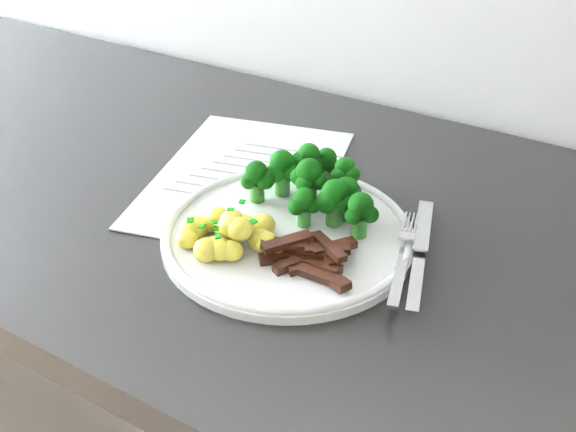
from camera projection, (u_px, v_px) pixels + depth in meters
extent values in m
cube|color=silver|center=(245.00, 176.00, 0.83)|extent=(0.28, 0.35, 0.00)
cube|color=slate|center=(297.00, 151.00, 0.89)|extent=(0.14, 0.04, 0.00)
cube|color=slate|center=(285.00, 157.00, 0.87)|extent=(0.13, 0.04, 0.00)
cube|color=slate|center=(273.00, 163.00, 0.86)|extent=(0.13, 0.04, 0.00)
cube|color=slate|center=(260.00, 169.00, 0.85)|extent=(0.12, 0.03, 0.00)
cube|color=slate|center=(247.00, 175.00, 0.83)|extent=(0.12, 0.03, 0.00)
cube|color=slate|center=(233.00, 182.00, 0.82)|extent=(0.11, 0.03, 0.00)
cube|color=slate|center=(219.00, 188.00, 0.81)|extent=(0.11, 0.03, 0.00)
cube|color=slate|center=(204.00, 195.00, 0.79)|extent=(0.10, 0.03, 0.00)
cylinder|color=silver|center=(288.00, 235.00, 0.72)|extent=(0.27, 0.27, 0.01)
torus|color=silver|center=(288.00, 231.00, 0.72)|extent=(0.27, 0.27, 0.01)
cylinder|color=#25601F|center=(309.00, 193.00, 0.74)|extent=(0.02, 0.02, 0.02)
sphere|color=black|center=(318.00, 181.00, 0.73)|extent=(0.02, 0.02, 0.02)
sphere|color=black|center=(312.00, 173.00, 0.74)|extent=(0.02, 0.02, 0.02)
sphere|color=black|center=(300.00, 177.00, 0.73)|extent=(0.02, 0.02, 0.02)
sphere|color=black|center=(304.00, 184.00, 0.72)|extent=(0.02, 0.02, 0.02)
sphere|color=black|center=(309.00, 171.00, 0.73)|extent=(0.03, 0.03, 0.03)
cylinder|color=#25601F|center=(345.00, 209.00, 0.73)|extent=(0.02, 0.02, 0.02)
sphere|color=black|center=(354.00, 199.00, 0.72)|extent=(0.02, 0.02, 0.02)
sphere|color=black|center=(352.00, 192.00, 0.73)|extent=(0.02, 0.02, 0.02)
sphere|color=black|center=(338.00, 192.00, 0.73)|extent=(0.02, 0.02, 0.02)
sphere|color=black|center=(342.00, 200.00, 0.72)|extent=(0.02, 0.02, 0.02)
sphere|color=black|center=(346.00, 189.00, 0.72)|extent=(0.03, 0.03, 0.03)
cylinder|color=#25601F|center=(282.00, 184.00, 0.78)|extent=(0.02, 0.02, 0.02)
sphere|color=black|center=(290.00, 173.00, 0.76)|extent=(0.02, 0.02, 0.02)
sphere|color=black|center=(281.00, 164.00, 0.77)|extent=(0.03, 0.03, 0.03)
sphere|color=black|center=(275.00, 173.00, 0.76)|extent=(0.02, 0.02, 0.02)
sphere|color=black|center=(282.00, 163.00, 0.76)|extent=(0.03, 0.03, 0.03)
cylinder|color=#25601F|center=(344.00, 184.00, 0.76)|extent=(0.01, 0.01, 0.02)
sphere|color=black|center=(351.00, 174.00, 0.75)|extent=(0.02, 0.02, 0.02)
sphere|color=black|center=(342.00, 170.00, 0.76)|extent=(0.01, 0.01, 0.01)
sphere|color=black|center=(339.00, 175.00, 0.75)|extent=(0.02, 0.02, 0.02)
sphere|color=black|center=(345.00, 167.00, 0.75)|extent=(0.02, 0.02, 0.02)
cylinder|color=#25601F|center=(308.00, 173.00, 0.78)|extent=(0.02, 0.02, 0.02)
sphere|color=black|center=(315.00, 164.00, 0.77)|extent=(0.02, 0.02, 0.02)
sphere|color=black|center=(308.00, 156.00, 0.78)|extent=(0.02, 0.02, 0.02)
sphere|color=black|center=(300.00, 161.00, 0.77)|extent=(0.02, 0.02, 0.02)
sphere|color=black|center=(309.00, 154.00, 0.77)|extent=(0.03, 0.03, 0.03)
cylinder|color=#25601F|center=(359.00, 226.00, 0.71)|extent=(0.02, 0.02, 0.02)
sphere|color=black|center=(370.00, 215.00, 0.69)|extent=(0.02, 0.02, 0.02)
sphere|color=black|center=(362.00, 207.00, 0.70)|extent=(0.02, 0.02, 0.02)
sphere|color=black|center=(353.00, 216.00, 0.69)|extent=(0.02, 0.02, 0.02)
sphere|color=black|center=(361.00, 205.00, 0.69)|extent=(0.03, 0.03, 0.03)
cylinder|color=#25601F|center=(257.00, 192.00, 0.76)|extent=(0.02, 0.02, 0.02)
sphere|color=black|center=(265.00, 180.00, 0.75)|extent=(0.02, 0.02, 0.02)
sphere|color=black|center=(259.00, 175.00, 0.76)|extent=(0.02, 0.02, 0.02)
sphere|color=black|center=(248.00, 181.00, 0.75)|extent=(0.02, 0.02, 0.02)
sphere|color=black|center=(257.00, 172.00, 0.75)|extent=(0.03, 0.03, 0.03)
cylinder|color=#25601F|center=(304.00, 217.00, 0.72)|extent=(0.01, 0.01, 0.02)
sphere|color=black|center=(313.00, 206.00, 0.71)|extent=(0.02, 0.02, 0.02)
sphere|color=black|center=(305.00, 200.00, 0.72)|extent=(0.02, 0.02, 0.02)
sphere|color=black|center=(297.00, 207.00, 0.71)|extent=(0.02, 0.02, 0.02)
sphere|color=black|center=(304.00, 199.00, 0.71)|extent=(0.02, 0.02, 0.02)
cylinder|color=#25601F|center=(334.00, 214.00, 0.72)|extent=(0.02, 0.02, 0.02)
sphere|color=black|center=(343.00, 204.00, 0.71)|extent=(0.02, 0.02, 0.02)
sphere|color=black|center=(331.00, 194.00, 0.72)|extent=(0.02, 0.02, 0.02)
sphere|color=black|center=(326.00, 202.00, 0.71)|extent=(0.02, 0.02, 0.02)
sphere|color=black|center=(335.00, 192.00, 0.71)|extent=(0.03, 0.03, 0.03)
cylinder|color=#25601F|center=(326.00, 175.00, 0.80)|extent=(0.02, 0.02, 0.02)
sphere|color=black|center=(333.00, 166.00, 0.78)|extent=(0.02, 0.02, 0.02)
sphere|color=black|center=(328.00, 161.00, 0.80)|extent=(0.02, 0.02, 0.02)
sphere|color=black|center=(319.00, 165.00, 0.78)|extent=(0.02, 0.02, 0.02)
sphere|color=black|center=(327.00, 158.00, 0.78)|extent=(0.02, 0.02, 0.02)
ellipsoid|color=#E3D84E|center=(196.00, 227.00, 0.71)|extent=(0.03, 0.03, 0.02)
ellipsoid|color=#E3D84E|center=(187.00, 239.00, 0.69)|extent=(0.02, 0.02, 0.02)
ellipsoid|color=#E3D84E|center=(218.00, 247.00, 0.68)|extent=(0.03, 0.03, 0.02)
ellipsoid|color=#E3D84E|center=(210.00, 223.00, 0.72)|extent=(0.02, 0.02, 0.02)
ellipsoid|color=#E3D84E|center=(233.00, 233.00, 0.70)|extent=(0.03, 0.02, 0.02)
ellipsoid|color=#E3D84E|center=(267.00, 243.00, 0.68)|extent=(0.03, 0.03, 0.02)
ellipsoid|color=#E3D84E|center=(220.00, 250.00, 0.67)|extent=(0.03, 0.02, 0.02)
ellipsoid|color=#E3D84E|center=(225.00, 232.00, 0.70)|extent=(0.02, 0.02, 0.02)
ellipsoid|color=#E3D84E|center=(275.00, 247.00, 0.68)|extent=(0.02, 0.02, 0.02)
ellipsoid|color=#E3D84E|center=(232.00, 251.00, 0.67)|extent=(0.02, 0.02, 0.02)
ellipsoid|color=#E3D84E|center=(263.00, 225.00, 0.71)|extent=(0.03, 0.03, 0.02)
ellipsoid|color=#E3D84E|center=(206.00, 250.00, 0.67)|extent=(0.03, 0.03, 0.02)
ellipsoid|color=#E3D84E|center=(232.00, 222.00, 0.69)|extent=(0.02, 0.02, 0.02)
ellipsoid|color=#E3D84E|center=(227.00, 227.00, 0.68)|extent=(0.02, 0.02, 0.02)
ellipsoid|color=#E3D84E|center=(240.00, 229.00, 0.68)|extent=(0.03, 0.03, 0.02)
ellipsoid|color=#E3D84E|center=(231.00, 226.00, 0.68)|extent=(0.03, 0.03, 0.02)
ellipsoid|color=#E3D84E|center=(218.00, 216.00, 0.70)|extent=(0.02, 0.02, 0.02)
ellipsoid|color=#E3D84E|center=(192.00, 230.00, 0.70)|extent=(0.03, 0.03, 0.02)
ellipsoid|color=#E3D84E|center=(232.00, 221.00, 0.69)|extent=(0.03, 0.03, 0.02)
ellipsoid|color=#E3D84E|center=(255.00, 227.00, 0.71)|extent=(0.02, 0.02, 0.02)
ellipsoid|color=#E3D84E|center=(261.00, 240.00, 0.69)|extent=(0.03, 0.02, 0.02)
ellipsoid|color=#E3D84E|center=(244.00, 223.00, 0.69)|extent=(0.02, 0.02, 0.02)
ellipsoid|color=#E3D84E|center=(234.00, 221.00, 0.69)|extent=(0.02, 0.02, 0.02)
cube|color=#0E680D|center=(232.00, 220.00, 0.69)|extent=(0.01, 0.01, 0.00)
cube|color=#0E680D|center=(254.00, 221.00, 0.68)|extent=(0.01, 0.01, 0.00)
cube|color=#0E680D|center=(218.00, 215.00, 0.69)|extent=(0.01, 0.01, 0.00)
cube|color=#0E680D|center=(216.00, 229.00, 0.67)|extent=(0.01, 0.01, 0.00)
cube|color=#0E680D|center=(231.00, 210.00, 0.69)|extent=(0.01, 0.01, 0.00)
cube|color=#0E680D|center=(242.00, 202.00, 0.72)|extent=(0.01, 0.01, 0.00)
cube|color=#0E680D|center=(214.00, 223.00, 0.67)|extent=(0.01, 0.01, 0.00)
cube|color=#0E680D|center=(190.00, 220.00, 0.67)|extent=(0.01, 0.01, 0.00)
cube|color=#0E680D|center=(218.00, 236.00, 0.65)|extent=(0.01, 0.01, 0.00)
cube|color=#0E680D|center=(231.00, 219.00, 0.68)|extent=(0.01, 0.01, 0.00)
cube|color=#0E680D|center=(202.00, 226.00, 0.68)|extent=(0.01, 0.01, 0.00)
cube|color=#0E680D|center=(191.00, 221.00, 0.69)|extent=(0.01, 0.01, 0.00)
cube|color=#0E680D|center=(242.00, 227.00, 0.67)|extent=(0.01, 0.01, 0.00)
cube|color=#0E680D|center=(235.00, 222.00, 0.68)|extent=(0.01, 0.01, 0.00)
cube|color=black|center=(310.00, 264.00, 0.67)|extent=(0.04, 0.05, 0.01)
cube|color=black|center=(285.00, 256.00, 0.67)|extent=(0.05, 0.05, 0.01)
cube|color=black|center=(314.00, 264.00, 0.66)|extent=(0.06, 0.02, 0.01)
cube|color=black|center=(296.00, 262.00, 0.67)|extent=(0.03, 0.05, 0.01)
cube|color=black|center=(318.00, 275.00, 0.65)|extent=(0.05, 0.01, 0.01)
cube|color=black|center=(305.00, 264.00, 0.67)|extent=(0.06, 0.03, 0.01)
cube|color=black|center=(331.00, 278.00, 0.65)|extent=(0.05, 0.03, 0.01)
cube|color=black|center=(319.00, 254.00, 0.68)|extent=(0.04, 0.05, 0.01)
cube|color=black|center=(313.00, 254.00, 0.67)|extent=(0.06, 0.03, 0.01)
cube|color=black|center=(328.00, 247.00, 0.67)|extent=(0.05, 0.03, 0.01)
cube|color=black|center=(285.00, 244.00, 0.67)|extent=(0.05, 0.03, 0.01)
cube|color=black|center=(327.00, 249.00, 0.67)|extent=(0.05, 0.04, 0.01)
cube|color=black|center=(324.00, 249.00, 0.67)|extent=(0.05, 0.04, 0.01)
cube|color=black|center=(334.00, 247.00, 0.68)|extent=(0.04, 0.05, 0.01)
cube|color=black|center=(287.00, 242.00, 0.67)|extent=(0.04, 0.05, 0.01)
cube|color=silver|center=(399.00, 276.00, 0.64)|extent=(0.04, 0.11, 0.01)
cube|color=silver|center=(408.00, 234.00, 0.70)|extent=(0.02, 0.03, 0.00)
cylinder|color=silver|center=(416.00, 223.00, 0.71)|extent=(0.01, 0.03, 0.00)
cylinder|color=silver|center=(412.00, 222.00, 0.71)|extent=(0.01, 0.03, 0.00)
cylinder|color=silver|center=(408.00, 222.00, 0.71)|extent=(0.01, 0.03, 0.00)
cylinder|color=silver|center=(405.00, 221.00, 0.72)|extent=(0.01, 0.03, 0.00)
cube|color=silver|center=(423.00, 225.00, 0.72)|extent=(0.05, 0.11, 0.01)
cube|color=silver|center=(416.00, 282.00, 0.65)|extent=(0.04, 0.09, 0.02)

